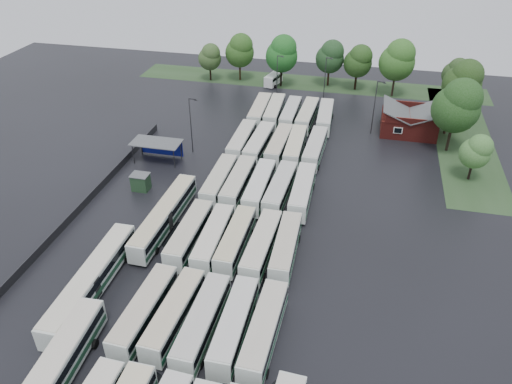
# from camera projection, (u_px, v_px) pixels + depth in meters

# --- Properties ---
(ground) EXTENTS (160.00, 160.00, 0.00)m
(ground) POSITION_uv_depth(u_px,v_px,m) (219.00, 256.00, 63.09)
(ground) COLOR black
(ground) RESTS_ON ground
(brick_building) EXTENTS (10.07, 8.60, 5.39)m
(brick_building) POSITION_uv_depth(u_px,v_px,m) (409.00, 123.00, 92.64)
(brick_building) COLOR maroon
(brick_building) RESTS_ON ground
(wash_shed) EXTENTS (8.20, 4.20, 3.58)m
(wash_shed) POSITION_uv_depth(u_px,v_px,m) (157.00, 144.00, 82.91)
(wash_shed) COLOR #2D2D30
(wash_shed) RESTS_ON ground
(utility_hut) EXTENTS (2.70, 2.20, 2.62)m
(utility_hut) POSITION_uv_depth(u_px,v_px,m) (141.00, 182.00, 75.86)
(utility_hut) COLOR #1C381E
(utility_hut) RESTS_ON ground
(grass_strip_north) EXTENTS (80.00, 10.00, 0.01)m
(grass_strip_north) POSITION_uv_depth(u_px,v_px,m) (308.00, 83.00, 115.99)
(grass_strip_north) COLOR #284221
(grass_strip_north) RESTS_ON ground
(grass_strip_east) EXTENTS (10.00, 50.00, 0.01)m
(grass_strip_east) POSITION_uv_depth(u_px,v_px,m) (463.00, 137.00, 91.74)
(grass_strip_east) COLOR #284221
(grass_strip_east) RESTS_ON ground
(west_fence) EXTENTS (0.10, 50.00, 1.20)m
(west_fence) POSITION_uv_depth(u_px,v_px,m) (91.00, 197.00, 73.62)
(west_fence) COLOR #2D2D30
(west_fence) RESTS_ON ground
(bus_r1c0) EXTENTS (3.03, 12.10, 3.34)m
(bus_r1c0) POSITION_uv_depth(u_px,v_px,m) (144.00, 311.00, 52.66)
(bus_r1c0) COLOR silver
(bus_r1c0) RESTS_ON ground
(bus_r1c1) EXTENTS (3.09, 11.92, 3.29)m
(bus_r1c1) POSITION_uv_depth(u_px,v_px,m) (174.00, 314.00, 52.29)
(bus_r1c1) COLOR silver
(bus_r1c1) RESTS_ON ground
(bus_r1c2) EXTENTS (2.76, 12.15, 3.37)m
(bus_r1c2) POSITION_uv_depth(u_px,v_px,m) (202.00, 322.00, 51.26)
(bus_r1c2) COLOR silver
(bus_r1c2) RESTS_ON ground
(bus_r1c3) EXTENTS (2.62, 11.92, 3.31)m
(bus_r1c3) POSITION_uv_depth(u_px,v_px,m) (234.00, 325.00, 50.99)
(bus_r1c3) COLOR silver
(bus_r1c3) RESTS_ON ground
(bus_r1c4) EXTENTS (2.86, 12.21, 3.38)m
(bus_r1c4) POSITION_uv_depth(u_px,v_px,m) (264.00, 331.00, 50.32)
(bus_r1c4) COLOR silver
(bus_r1c4) RESTS_ON ground
(bus_r2c0) EXTENTS (2.70, 12.18, 3.39)m
(bus_r2c0) POSITION_uv_depth(u_px,v_px,m) (190.00, 234.00, 63.90)
(bus_r2c0) COLOR silver
(bus_r2c0) RESTS_ON ground
(bus_r2c1) EXTENTS (2.77, 11.97, 3.32)m
(bus_r2c1) POSITION_uv_depth(u_px,v_px,m) (213.00, 239.00, 63.18)
(bus_r2c1) COLOR silver
(bus_r2c1) RESTS_ON ground
(bus_r2c2) EXTENTS (2.59, 11.83, 3.29)m
(bus_r2c2) POSITION_uv_depth(u_px,v_px,m) (236.00, 240.00, 62.92)
(bus_r2c2) COLOR silver
(bus_r2c2) RESTS_ON ground
(bus_r2c3) EXTENTS (2.91, 12.26, 3.39)m
(bus_r2c3) POSITION_uv_depth(u_px,v_px,m) (262.00, 246.00, 61.89)
(bus_r2c3) COLOR silver
(bus_r2c3) RESTS_ON ground
(bus_r2c4) EXTENTS (2.82, 11.88, 3.29)m
(bus_r2c4) POSITION_uv_depth(u_px,v_px,m) (286.00, 247.00, 61.71)
(bus_r2c4) COLOR silver
(bus_r2c4) RESTS_ON ground
(bus_r3c0) EXTENTS (2.61, 12.13, 3.37)m
(bus_r3c0) POSITION_uv_depth(u_px,v_px,m) (219.00, 181.00, 75.09)
(bus_r3c0) COLOR silver
(bus_r3c0) RESTS_ON ground
(bus_r3c1) EXTENTS (2.69, 12.28, 3.41)m
(bus_r3c1) POSITION_uv_depth(u_px,v_px,m) (238.00, 183.00, 74.55)
(bus_r3c1) COLOR silver
(bus_r3c1) RESTS_ON ground
(bus_r3c2) EXTENTS (2.65, 12.25, 3.41)m
(bus_r3c2) POSITION_uv_depth(u_px,v_px,m) (259.00, 187.00, 73.63)
(bus_r3c2) COLOR silver
(bus_r3c2) RESTS_ON ground
(bus_r3c3) EXTENTS (3.11, 12.43, 3.43)m
(bus_r3c3) POSITION_uv_depth(u_px,v_px,m) (280.00, 189.00, 73.06)
(bus_r3c3) COLOR silver
(bus_r3c3) RESTS_ON ground
(bus_r3c4) EXTENTS (2.82, 12.34, 3.42)m
(bus_r3c4) POSITION_uv_depth(u_px,v_px,m) (302.00, 191.00, 72.55)
(bus_r3c4) COLOR silver
(bus_r3c4) RESTS_ON ground
(bus_r4c0) EXTENTS (2.64, 12.14, 3.38)m
(bus_r4c0) POSITION_uv_depth(u_px,v_px,m) (242.00, 141.00, 86.35)
(bus_r4c0) COLOR silver
(bus_r4c0) RESTS_ON ground
(bus_r4c1) EXTENTS (3.06, 12.47, 3.45)m
(bus_r4c1) POSITION_uv_depth(u_px,v_px,m) (259.00, 144.00, 85.39)
(bus_r4c1) COLOR silver
(bus_r4c1) RESTS_ON ground
(bus_r4c2) EXTENTS (2.83, 12.11, 3.36)m
(bus_r4c2) POSITION_uv_depth(u_px,v_px,m) (279.00, 145.00, 85.02)
(bus_r4c2) COLOR silver
(bus_r4c2) RESTS_ON ground
(bus_r4c3) EXTENTS (2.89, 12.19, 3.38)m
(bus_r4c3) POSITION_uv_depth(u_px,v_px,m) (295.00, 147.00, 84.45)
(bus_r4c3) COLOR silver
(bus_r4c3) RESTS_ON ground
(bus_r4c4) EXTENTS (2.90, 12.19, 3.38)m
(bus_r4c4) POSITION_uv_depth(u_px,v_px,m) (315.00, 149.00, 84.00)
(bus_r4c4) COLOR silver
(bus_r4c4) RESTS_ON ground
(bus_r5c0) EXTENTS (3.09, 12.56, 3.47)m
(bus_r5c0) POSITION_uv_depth(u_px,v_px,m) (260.00, 111.00, 97.25)
(bus_r5c0) COLOR silver
(bus_r5c0) RESTS_ON ground
(bus_r5c1) EXTENTS (3.12, 12.36, 3.41)m
(bus_r5c1) POSITION_uv_depth(u_px,v_px,m) (274.00, 112.00, 97.15)
(bus_r5c1) COLOR silver
(bus_r5c1) RESTS_ON ground
(bus_r5c2) EXTENTS (2.59, 11.97, 3.33)m
(bus_r5c2) POSITION_uv_depth(u_px,v_px,m) (291.00, 114.00, 96.29)
(bus_r5c2) COLOR silver
(bus_r5c2) RESTS_ON ground
(bus_r5c3) EXTENTS (3.02, 12.34, 3.41)m
(bus_r5c3) POSITION_uv_depth(u_px,v_px,m) (307.00, 116.00, 95.53)
(bus_r5c3) COLOR silver
(bus_r5c3) RESTS_ON ground
(bus_r5c4) EXTENTS (3.05, 12.11, 3.35)m
(bus_r5c4) POSITION_uv_depth(u_px,v_px,m) (325.00, 117.00, 95.07)
(bus_r5c4) COLOR silver
(bus_r5c4) RESTS_ON ground
(artic_bus_west_a) EXTENTS (3.56, 18.71, 3.45)m
(artic_bus_west_a) POSITION_uv_depth(u_px,v_px,m) (48.00, 383.00, 45.11)
(artic_bus_west_a) COLOR silver
(artic_bus_west_a) RESTS_ON ground
(artic_bus_west_b) EXTENTS (2.91, 17.80, 3.29)m
(artic_bus_west_b) POSITION_uv_depth(u_px,v_px,m) (165.00, 216.00, 67.43)
(artic_bus_west_b) COLOR silver
(artic_bus_west_b) RESTS_ON ground
(artic_bus_west_c) EXTENTS (2.84, 18.39, 3.41)m
(artic_bus_west_c) POSITION_uv_depth(u_px,v_px,m) (91.00, 281.00, 56.48)
(artic_bus_west_c) COLOR silver
(artic_bus_west_c) RESTS_ON ground
(minibus) EXTENTS (3.39, 6.15, 2.54)m
(minibus) POSITION_uv_depth(u_px,v_px,m) (273.00, 79.00, 114.11)
(minibus) COLOR white
(minibus) RESTS_ON ground
(tree_north_0) EXTENTS (5.29, 5.29, 8.76)m
(tree_north_0) POSITION_uv_depth(u_px,v_px,m) (210.00, 57.00, 114.46)
(tree_north_0) COLOR black
(tree_north_0) RESTS_ON ground
(tree_north_1) EXTENTS (6.62, 6.62, 10.97)m
(tree_north_1) POSITION_uv_depth(u_px,v_px,m) (240.00, 50.00, 113.85)
(tree_north_1) COLOR #322110
(tree_north_1) RESTS_ON ground
(tree_north_2) EXTENTS (7.13, 7.13, 11.81)m
(tree_north_2) POSITION_uv_depth(u_px,v_px,m) (282.00, 53.00, 110.04)
(tree_north_2) COLOR black
(tree_north_2) RESTS_ON ground
(tree_north_3) EXTENTS (6.36, 6.36, 10.54)m
(tree_north_3) POSITION_uv_depth(u_px,v_px,m) (331.00, 56.00, 110.89)
(tree_north_3) COLOR black
(tree_north_3) RESTS_ON ground
(tree_north_4) EXTENTS (6.19, 6.19, 10.25)m
(tree_north_4) POSITION_uv_depth(u_px,v_px,m) (359.00, 61.00, 108.80)
(tree_north_4) COLOR black
(tree_north_4) RESTS_ON ground
(tree_north_5) EXTENTS (7.55, 7.55, 12.51)m
(tree_north_5) POSITION_uv_depth(u_px,v_px,m) (398.00, 60.00, 104.80)
(tree_north_5) COLOR #32251B
(tree_north_5) RESTS_ON ground
(tree_north_6) EXTENTS (5.36, 5.36, 8.88)m
(tree_north_6) POSITION_uv_depth(u_px,v_px,m) (456.00, 72.00, 105.02)
(tree_north_6) COLOR #36261B
(tree_north_6) RESTS_ON ground
(tree_east_0) EXTENTS (4.76, 4.76, 7.89)m
(tree_east_0) POSITION_uv_depth(u_px,v_px,m) (477.00, 151.00, 76.34)
(tree_east_0) COLOR black
(tree_east_0) RESTS_ON ground
(tree_east_1) EXTENTS (7.99, 7.99, 13.23)m
(tree_east_1) POSITION_uv_depth(u_px,v_px,m) (458.00, 105.00, 82.75)
(tree_east_1) COLOR black
(tree_east_1) RESTS_ON ground
(tree_east_2) EXTENTS (5.78, 5.77, 9.56)m
(tree_east_2) POSITION_uv_depth(u_px,v_px,m) (452.00, 103.00, 89.70)
(tree_east_2) COLOR #3B2E20
(tree_east_2) RESTS_ON ground
(tree_east_3) EXTENTS (7.34, 7.34, 12.16)m
(tree_east_3) POSITION_uv_depth(u_px,v_px,m) (464.00, 81.00, 94.48)
(tree_east_3) COLOR #322110
(tree_east_3) RESTS_ON ground
(tree_east_4) EXTENTS (4.69, 4.66, 7.72)m
(tree_east_4) POSITION_uv_depth(u_px,v_px,m) (455.00, 76.00, 105.45)
(tree_east_4) COLOR black
(tree_east_4) RESTS_ON ground
(lamp_post_ne) EXTENTS (1.57, 0.31, 10.19)m
(lamp_post_ne) POSITION_uv_depth(u_px,v_px,m) (375.00, 104.00, 90.00)
(lamp_post_ne) COLOR #2D2D30
(lamp_post_ne) RESTS_ON ground
(lamp_post_nw) EXTENTS (1.54, 0.30, 9.97)m
(lamp_post_nw) POSITION_uv_depth(u_px,v_px,m) (191.00, 122.00, 83.79)
(lamp_post_nw) COLOR #2D2D30
(lamp_post_nw) RESTS_ON ground
(lamp_post_back_w) EXTENTS (1.42, 0.28, 9.22)m
(lamp_post_back_w) POSITION_uv_depth(u_px,v_px,m) (278.00, 74.00, 105.46)
(lamp_post_back_w) COLOR #2D2D30
(lamp_post_back_w) RESTS_ON ground
(lamp_post_back_e) EXTENTS (1.40, 0.27, 9.08)m
(lamp_post_back_e) POSITION_uv_depth(u_px,v_px,m) (326.00, 75.00, 104.77)
(lamp_post_back_e) COLOR #2D2D30
(lamp_post_back_e) RESTS_ON ground
(puddle_2) EXTENTS (7.63, 7.63, 0.01)m
(puddle_2) POSITION_uv_depth(u_px,v_px,m) (189.00, 237.00, 66.52)
(puddle_2) COLOR black
(puddle_2) RESTS_ON ground
(puddle_3) EXTENTS (2.95, 2.95, 0.01)m
(puddle_3) POSITION_uv_depth(u_px,v_px,m) (256.00, 286.00, 58.55)
(puddle_3) COLOR black
(puddle_3) RESTS_ON ground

